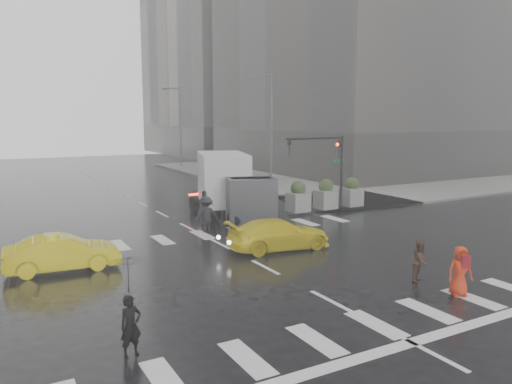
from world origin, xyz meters
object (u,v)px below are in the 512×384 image
pedestrian_brown (421,261)px  taxi_mid (62,253)px  pedestrian_orange (460,271)px  box_truck (230,184)px  traffic_signal_pole (329,158)px

pedestrian_brown → taxi_mid: pedestrian_brown is taller
pedestrian_orange → box_truck: bearing=117.9°
pedestrian_brown → box_truck: box_truck is taller
pedestrian_orange → pedestrian_brown: bearing=115.2°
taxi_mid → pedestrian_brown: bearing=-120.3°
traffic_signal_pole → box_truck: 6.24m
traffic_signal_pole → pedestrian_orange: (-5.15, -13.60, -2.41)m
taxi_mid → box_truck: size_ratio=0.60×
pedestrian_brown → box_truck: (-0.84, 13.06, 1.20)m
pedestrian_brown → pedestrian_orange: pedestrian_orange is taller
pedestrian_brown → pedestrian_orange: bearing=-114.0°
traffic_signal_pole → pedestrian_brown: 13.31m
pedestrian_orange → taxi_mid: 13.81m
pedestrian_orange → taxi_mid: (-10.57, 8.89, -0.14)m
pedestrian_orange → taxi_mid: bearing=164.5°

